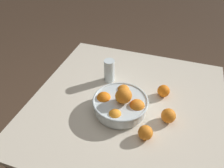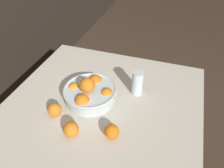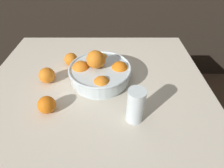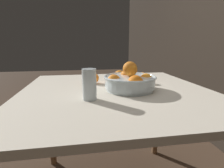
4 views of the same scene
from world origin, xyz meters
name	(u,v)px [view 2 (image 2 of 4)]	position (x,y,z in m)	size (l,w,h in m)	color
dining_table	(102,116)	(0.00, 0.00, 0.68)	(1.05, 1.05, 0.77)	beige
fruit_bowl	(90,93)	(0.02, 0.07, 0.82)	(0.29, 0.29, 0.16)	silver
juice_glass	(137,84)	(0.16, -0.15, 0.83)	(0.06, 0.06, 0.14)	#F4A314
orange_loose_near_bowl	(112,131)	(-0.18, -0.12, 0.80)	(0.07, 0.07, 0.07)	orange
orange_loose_front	(71,129)	(-0.23, 0.06, 0.81)	(0.07, 0.07, 0.07)	orange
orange_loose_aside	(55,110)	(-0.14, 0.20, 0.81)	(0.07, 0.07, 0.07)	orange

